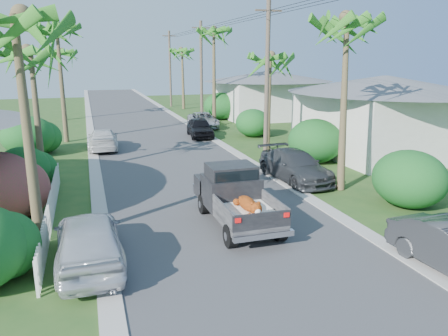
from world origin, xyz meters
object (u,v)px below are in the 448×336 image
object	(u,v)px
palm_l_c	(56,26)
utility_pole_b	(267,80)
palm_r_a	(350,19)
palm_r_d	(182,50)
utility_pole_c	(201,72)
parked_car_ln	(89,240)
parked_car_rm	(295,166)
palm_l_b	(30,51)
palm_r_b	(270,56)
palm_r_c	(214,30)
palm_l_d	(59,51)
utility_pole_d	(170,68)
parked_car_rf	(200,128)
house_right_far	(268,96)
pickup_truck	(233,194)
palm_l_a	(14,17)
parked_car_rd	(203,120)
house_right_near	(383,118)
parked_car_lf	(103,139)

from	to	relation	value
palm_l_c	utility_pole_b	bearing A→B (deg)	-37.81
palm_r_a	palm_r_d	world-z (taller)	palm_r_a
utility_pole_c	parked_car_ln	bearing A→B (deg)	-111.22
parked_car_rm	palm_l_b	size ratio (longest dim) A/B	0.67
palm_r_b	palm_r_c	world-z (taller)	palm_r_c
palm_l_d	utility_pole_d	bearing A→B (deg)	36.64
palm_l_b	palm_r_b	distance (m)	13.73
utility_pole_c	utility_pole_d	distance (m)	15.00
parked_car_rf	utility_pole_c	size ratio (longest dim) A/B	0.47
house_right_far	utility_pole_c	xyz separation A→B (m)	(-7.40, -2.00, 2.48)
palm_l_d	palm_l_c	bearing A→B (deg)	-87.61
pickup_truck	palm_l_c	world-z (taller)	palm_l_c
parked_car_ln	palm_r_d	size ratio (longest dim) A/B	0.58
palm_r_b	utility_pole_c	xyz separation A→B (m)	(-1.00, 13.00, -1.35)
parked_car_rf	palm_r_c	world-z (taller)	palm_r_c
parked_car_ln	utility_pole_c	distance (m)	28.75
palm_l_a	palm_l_d	world-z (taller)	palm_l_a
palm_r_a	utility_pole_b	world-z (taller)	utility_pole_b
parked_car_rm	parked_car_ln	size ratio (longest dim) A/B	1.07
parked_car_rm	parked_car_ln	xyz separation A→B (m)	(-9.71, -6.42, 0.07)
parked_car_rd	palm_r_d	bearing A→B (deg)	87.55
palm_r_c	palm_r_d	distance (m)	14.07
pickup_truck	palm_r_a	xyz separation A→B (m)	(5.91, 2.38, 6.41)
parked_car_rf	utility_pole_b	world-z (taller)	utility_pole_b
palm_r_a	palm_r_c	distance (m)	20.01
utility_pole_b	house_right_near	bearing A→B (deg)	-7.70
parked_car_lf	palm_l_a	size ratio (longest dim) A/B	0.56
parked_car_rd	palm_r_b	bearing A→B (deg)	-77.80
pickup_truck	parked_car_rm	xyz separation A→B (m)	(4.61, 4.24, -0.29)
palm_r_b	parked_car_ln	bearing A→B (deg)	-129.83
palm_r_a	palm_l_c	bearing A→B (deg)	127.55
parked_car_rm	utility_pole_b	size ratio (longest dim) A/B	0.55
parked_car_ln	parked_car_rf	bearing A→B (deg)	-114.12
palm_r_b	utility_pole_b	bearing A→B (deg)	-116.57
palm_l_a	palm_r_a	xyz separation A→B (m)	(12.50, 3.00, 0.49)
house_right_near	palm_r_c	bearing A→B (deg)	115.91
parked_car_rd	palm_r_b	world-z (taller)	palm_r_b
utility_pole_d	parked_car_ln	bearing A→B (deg)	-103.94
palm_l_a	house_right_near	distance (m)	21.72
parked_car_rd	utility_pole_c	xyz separation A→B (m)	(0.60, 2.69, 3.96)
utility_pole_d	palm_r_b	bearing A→B (deg)	-87.95
palm_l_a	palm_r_c	xyz separation A→B (m)	(12.40, 23.00, 1.18)
parked_car_ln	house_right_near	world-z (taller)	house_right_near
palm_r_c	house_right_near	bearing A→B (deg)	-64.09
parked_car_lf	parked_car_rd	bearing A→B (deg)	-138.53
palm_l_c	palm_r_a	distance (m)	20.19
palm_l_d	palm_r_a	bearing A→B (deg)	-65.43
parked_car_lf	palm_l_c	distance (m)	8.45
utility_pole_d	utility_pole_c	bearing A→B (deg)	-90.00
parked_car_lf	palm_r_a	world-z (taller)	palm_r_a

